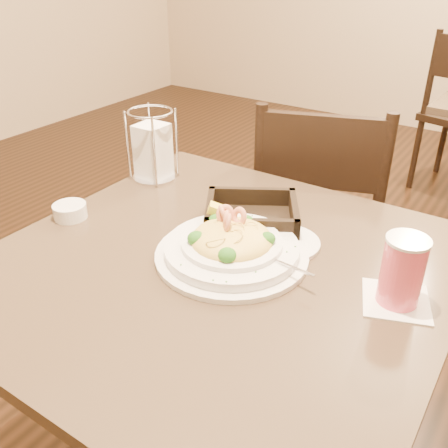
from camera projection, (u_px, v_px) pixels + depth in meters
The scene contains 8 objects.
main_table at pixel (219, 350), 1.14m from camera, with size 0.90×0.90×0.76m.
dining_chair_near at pixel (316, 222), 1.70m from camera, with size 0.54×0.54×0.93m.
pasta_bowl at pixel (231, 245), 1.02m from camera, with size 0.35×0.32×0.10m.
drink_glass at pixel (402, 272), 0.88m from camera, with size 0.15×0.15×0.13m.
bread_basket at pixel (252, 217), 1.14m from camera, with size 0.26×0.25×0.06m.
napkin_caddy at pixel (153, 150), 1.35m from camera, with size 0.12×0.12×0.19m.
side_plate at pixel (284, 243), 1.08m from camera, with size 0.16×0.16×0.01m, color white.
butter_ramekin at pixel (70, 211), 1.18m from camera, with size 0.08×0.08×0.03m, color white.
Camera 1 is at (0.48, -0.70, 1.33)m, focal length 40.00 mm.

